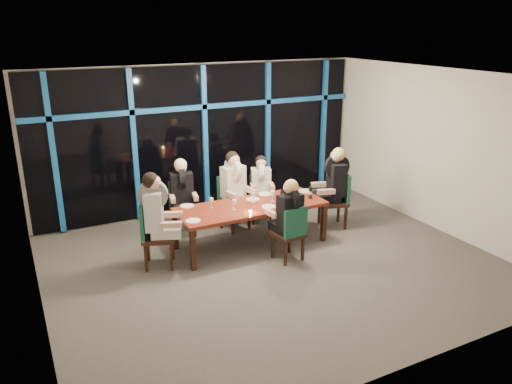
# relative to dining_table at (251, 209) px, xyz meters

# --- Properties ---
(room) EXTENTS (7.04, 7.00, 3.02)m
(room) POSITION_rel_dining_table_xyz_m (0.00, -0.80, 1.34)
(room) COLOR #5D5752
(room) RESTS_ON ground
(window_wall) EXTENTS (6.86, 0.43, 2.94)m
(window_wall) POSITION_rel_dining_table_xyz_m (0.01, 2.13, 0.87)
(window_wall) COLOR black
(window_wall) RESTS_ON ground
(dining_table) EXTENTS (2.60, 1.00, 0.75)m
(dining_table) POSITION_rel_dining_table_xyz_m (0.00, 0.00, 0.00)
(dining_table) COLOR maroon
(dining_table) RESTS_ON ground
(chair_far_left) EXTENTS (0.54, 0.54, 0.98)m
(chair_far_left) POSITION_rel_dining_table_xyz_m (-0.88, 1.08, -0.13)
(chair_far_left) COLOR black
(chair_far_left) RESTS_ON ground
(chair_far_mid) EXTENTS (0.56, 0.56, 1.03)m
(chair_far_mid) POSITION_rel_dining_table_xyz_m (0.03, 0.87, -0.10)
(chair_far_mid) COLOR black
(chair_far_mid) RESTS_ON ground
(chair_far_right) EXTENTS (0.54, 0.54, 0.91)m
(chair_far_right) POSITION_rel_dining_table_xyz_m (0.70, 0.98, -0.18)
(chair_far_right) COLOR black
(chair_far_right) RESTS_ON ground
(chair_end_left) EXTENTS (0.64, 0.64, 1.08)m
(chair_end_left) POSITION_rel_dining_table_xyz_m (-1.76, -0.02, -0.08)
(chair_end_left) COLOR black
(chair_end_left) RESTS_ON ground
(chair_end_right) EXTENTS (0.61, 0.61, 1.06)m
(chair_end_right) POSITION_rel_dining_table_xyz_m (1.87, 0.02, -0.09)
(chair_end_right) COLOR black
(chair_end_right) RESTS_ON ground
(chair_near_mid) EXTENTS (0.49, 0.49, 0.96)m
(chair_near_mid) POSITION_rel_dining_table_xyz_m (0.30, -0.87, -0.15)
(chair_near_mid) COLOR black
(chair_near_mid) RESTS_ON ground
(diner_far_left) EXTENTS (0.54, 0.65, 0.96)m
(diner_far_left) POSITION_rel_dining_table_xyz_m (-0.90, 0.99, 0.26)
(diner_far_left) COLOR black
(diner_far_left) RESTS_ON ground
(diner_far_mid) EXTENTS (0.56, 0.69, 1.01)m
(diner_far_mid) POSITION_rel_dining_table_xyz_m (0.05, 0.78, 0.30)
(diner_far_mid) COLOR silver
(diner_far_mid) RESTS_ON ground
(diner_far_right) EXTENTS (0.55, 0.62, 0.88)m
(diner_far_right) POSITION_rel_dining_table_xyz_m (0.68, 0.91, 0.18)
(diner_far_right) COLOR silver
(diner_far_right) RESTS_ON ground
(diner_end_left) EXTENTS (0.74, 0.66, 1.05)m
(diner_end_left) POSITION_rel_dining_table_xyz_m (-1.68, -0.05, 0.34)
(diner_end_left) COLOR black
(diner_end_left) RESTS_ON ground
(diner_end_right) EXTENTS (0.72, 0.62, 1.04)m
(diner_end_right) POSITION_rel_dining_table_xyz_m (1.78, 0.04, 0.33)
(diner_end_right) COLOR black
(diner_end_right) RESTS_ON ground
(diner_near_mid) EXTENTS (0.51, 0.62, 0.93)m
(diner_near_mid) POSITION_rel_dining_table_xyz_m (0.29, -0.79, 0.23)
(diner_near_mid) COLOR black
(diner_near_mid) RESTS_ON ground
(plate_far_left) EXTENTS (0.24, 0.24, 0.01)m
(plate_far_left) POSITION_rel_dining_table_xyz_m (-1.01, 0.44, 0.08)
(plate_far_left) COLOR white
(plate_far_left) RESTS_ON dining_table
(plate_far_mid) EXTENTS (0.24, 0.24, 0.01)m
(plate_far_mid) POSITION_rel_dining_table_xyz_m (0.15, 0.22, 0.08)
(plate_far_mid) COLOR white
(plate_far_mid) RESTS_ON dining_table
(plate_far_right) EXTENTS (0.24, 0.24, 0.01)m
(plate_far_right) POSITION_rel_dining_table_xyz_m (0.48, 0.38, 0.08)
(plate_far_right) COLOR white
(plate_far_right) RESTS_ON dining_table
(plate_end_left) EXTENTS (0.24, 0.24, 0.01)m
(plate_end_left) POSITION_rel_dining_table_xyz_m (-1.15, -0.25, 0.08)
(plate_end_left) COLOR white
(plate_end_left) RESTS_ON dining_table
(plate_end_right) EXTENTS (0.24, 0.24, 0.01)m
(plate_end_right) POSITION_rel_dining_table_xyz_m (1.24, 0.20, 0.08)
(plate_end_right) COLOR white
(plate_end_right) RESTS_ON dining_table
(plate_near_mid) EXTENTS (0.24, 0.24, 0.01)m
(plate_near_mid) POSITION_rel_dining_table_xyz_m (0.23, -0.23, 0.08)
(plate_near_mid) COLOR white
(plate_near_mid) RESTS_ON dining_table
(wine_bottle) EXTENTS (0.07, 0.07, 0.30)m
(wine_bottle) POSITION_rel_dining_table_xyz_m (1.11, -0.17, 0.18)
(wine_bottle) COLOR black
(wine_bottle) RESTS_ON dining_table
(water_pitcher) EXTENTS (0.13, 0.11, 0.20)m
(water_pitcher) POSITION_rel_dining_table_xyz_m (0.80, -0.14, 0.17)
(water_pitcher) COLOR white
(water_pitcher) RESTS_ON dining_table
(tea_light) EXTENTS (0.05, 0.05, 0.03)m
(tea_light) POSITION_rel_dining_table_xyz_m (-0.17, -0.32, 0.08)
(tea_light) COLOR #F49849
(tea_light) RESTS_ON dining_table
(wine_glass_a) EXTENTS (0.07, 0.07, 0.18)m
(wine_glass_a) POSITION_rel_dining_table_xyz_m (-0.35, -0.07, 0.20)
(wine_glass_a) COLOR silver
(wine_glass_a) RESTS_ON dining_table
(wine_glass_b) EXTENTS (0.07, 0.07, 0.18)m
(wine_glass_b) POSITION_rel_dining_table_xyz_m (0.11, 0.11, 0.20)
(wine_glass_b) COLOR silver
(wine_glass_b) RESTS_ON dining_table
(wine_glass_c) EXTENTS (0.07, 0.07, 0.19)m
(wine_glass_c) POSITION_rel_dining_table_xyz_m (0.43, -0.00, 0.21)
(wine_glass_c) COLOR white
(wine_glass_c) RESTS_ON dining_table
(wine_glass_d) EXTENTS (0.07, 0.07, 0.18)m
(wine_glass_d) POSITION_rel_dining_table_xyz_m (-0.66, 0.18, 0.20)
(wine_glass_d) COLOR white
(wine_glass_d) RESTS_ON dining_table
(wine_glass_e) EXTENTS (0.06, 0.06, 0.16)m
(wine_glass_e) POSITION_rel_dining_table_xyz_m (0.88, 0.23, 0.19)
(wine_glass_e) COLOR silver
(wine_glass_e) RESTS_ON dining_table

